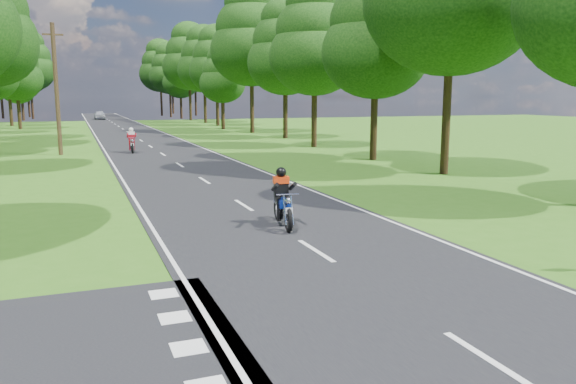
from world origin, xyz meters
name	(u,v)px	position (x,y,z in m)	size (l,w,h in m)	color
ground	(355,277)	(0.00, 0.00, 0.00)	(160.00, 160.00, 0.00)	#316316
main_road	(128,132)	(0.00, 50.00, 0.01)	(7.00, 140.00, 0.02)	black
road_markings	(128,133)	(-0.14, 48.13, 0.02)	(7.40, 140.00, 0.01)	silver
treeline	(129,56)	(1.43, 60.06, 8.25)	(40.00, 115.35, 14.78)	black
telegraph_pole	(56,89)	(-6.00, 28.00, 4.07)	(1.20, 0.26, 8.00)	#382616
rider_near_blue	(283,197)	(0.18, 4.74, 0.84)	(0.65, 1.96, 1.63)	navy
rider_far_red	(132,140)	(-1.70, 27.78, 0.83)	(0.65, 1.94, 1.61)	#B4110D
distant_car	(100,115)	(-1.18, 84.63, 0.73)	(1.68, 4.16, 1.42)	silver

